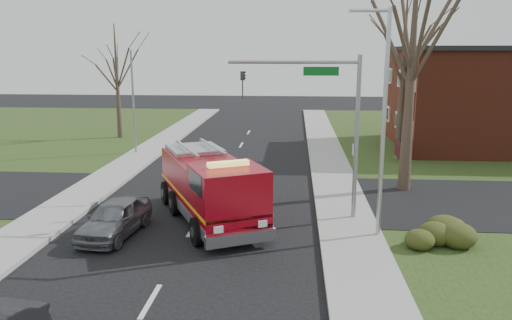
{
  "coord_description": "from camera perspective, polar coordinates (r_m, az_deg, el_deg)",
  "views": [
    {
      "loc": [
        4.0,
        -18.65,
        6.94
      ],
      "look_at": [
        2.24,
        3.79,
        2.0
      ],
      "focal_mm": 35.0,
      "sensor_mm": 36.0,
      "label": 1
    }
  ],
  "objects": [
    {
      "name": "fire_engine",
      "position": [
        20.7,
        -5.2,
        -3.3
      ],
      "size": [
        5.55,
        7.84,
        3.01
      ],
      "rotation": [
        0.0,
        0.0,
        0.45
      ],
      "color": "maroon",
      "rests_on": "ground"
    },
    {
      "name": "sidewalk_right",
      "position": [
        19.99,
        10.63,
        -7.93
      ],
      "size": [
        2.4,
        80.0,
        0.15
      ],
      "primitive_type": "cube",
      "color": "gray",
      "rests_on": "ground"
    },
    {
      "name": "streetlight_pole",
      "position": [
        18.57,
        14.23,
        4.61
      ],
      "size": [
        1.48,
        0.16,
        8.4
      ],
      "color": "#B7BABF",
      "rests_on": "ground"
    },
    {
      "name": "bare_tree_near",
      "position": [
        25.26,
        17.52,
        12.9
      ],
      "size": [
        6.0,
        6.0,
        12.0
      ],
      "color": "#3E2F25",
      "rests_on": "ground"
    },
    {
      "name": "parked_car_maroon",
      "position": [
        19.92,
        -15.82,
        -6.39
      ],
      "size": [
        2.09,
        4.23,
        1.39
      ],
      "primitive_type": "imported",
      "rotation": [
        0.0,
        0.0,
        -0.11
      ],
      "color": "slate",
      "rests_on": "ground"
    },
    {
      "name": "brick_building",
      "position": [
        39.74,
        26.82,
        6.32
      ],
      "size": [
        15.4,
        10.4,
        7.25
      ],
      "color": "maroon",
      "rests_on": "ground"
    },
    {
      "name": "sidewalk_left",
      "position": [
        22.34,
        -23.11,
        -6.55
      ],
      "size": [
        2.4,
        80.0,
        0.15
      ],
      "primitive_type": "cube",
      "color": "gray",
      "rests_on": "ground"
    },
    {
      "name": "utility_pole_far",
      "position": [
        34.56,
        -13.83,
        6.31
      ],
      "size": [
        0.14,
        0.14,
        7.0
      ],
      "primitive_type": "cylinder",
      "color": "gray",
      "rests_on": "ground"
    },
    {
      "name": "bare_tree_far",
      "position": [
        34.37,
        16.56,
        11.12
      ],
      "size": [
        5.25,
        5.25,
        10.5
      ],
      "color": "#3E2F25",
      "rests_on": "ground"
    },
    {
      "name": "bare_tree_left",
      "position": [
        41.13,
        -15.66,
        10.01
      ],
      "size": [
        4.5,
        4.5,
        9.0
      ],
      "color": "#3E2F25",
      "rests_on": "ground"
    },
    {
      "name": "ground",
      "position": [
        20.3,
        -7.22,
        -7.72
      ],
      "size": [
        120.0,
        120.0,
        0.0
      ],
      "primitive_type": "plane",
      "color": "black",
      "rests_on": "ground"
    },
    {
      "name": "health_center_sign",
      "position": [
        32.39,
        15.98,
        1.11
      ],
      "size": [
        0.12,
        2.0,
        1.4
      ],
      "color": "#430F16",
      "rests_on": "ground"
    },
    {
      "name": "traffic_signal_mast",
      "position": [
        20.31,
        7.92,
        5.95
      ],
      "size": [
        5.29,
        0.18,
        6.8
      ],
      "color": "gray",
      "rests_on": "ground"
    },
    {
      "name": "hedge_corner",
      "position": [
        19.42,
        19.31,
        -7.47
      ],
      "size": [
        2.8,
        2.0,
        0.9
      ],
      "primitive_type": "ellipsoid",
      "color": "#333B15",
      "rests_on": "lawn_right"
    }
  ]
}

